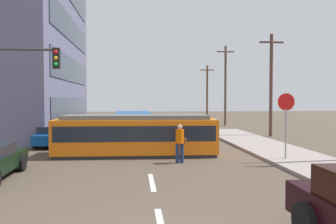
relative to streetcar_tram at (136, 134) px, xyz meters
The scene contains 14 objects.
ground_plane 2.01m from the streetcar_tram, 73.34° to the right, with size 120.00×120.00×0.00m, color brown.
lane_stripe_2 5.76m from the streetcar_tram, 85.00° to the right, with size 0.16×2.40×0.01m, color silver.
lane_stripe_3 6.11m from the streetcar_tram, 85.29° to the left, with size 0.16×2.40×0.01m, color silver.
lane_stripe_4 12.05m from the streetcar_tram, 87.64° to the left, with size 0.16×2.40×0.01m, color silver.
streetcar_tram is the anchor object (origin of this frame).
city_bus 8.78m from the streetcar_tram, 91.16° to the left, with size 2.68×5.26×1.77m.
pedestrian_crossing 3.00m from the streetcar_tram, 51.22° to the right, with size 0.49×0.36×1.67m.
parked_sedan_far 6.17m from the streetcar_tram, 139.94° to the left, with size 2.03×4.41×1.19m.
parked_sedan_furthest 11.67m from the streetcar_tram, 112.60° to the left, with size 2.01×4.53×1.19m.
stop_sign 7.11m from the streetcar_tram, 21.01° to the right, with size 0.76×0.07×2.88m.
traffic_light_mast 5.82m from the streetcar_tram, 152.52° to the right, with size 2.67×0.33×4.99m.
utility_pole_mid 12.75m from the streetcar_tram, 36.75° to the left, with size 1.80×0.24×7.52m.
utility_pole_far 20.52m from the streetcar_tram, 62.47° to the left, with size 1.80×0.24×8.26m.
utility_pole_distant 28.73m from the streetcar_tram, 70.84° to the left, with size 1.80×0.24×7.13m.
Camera 1 is at (-0.57, -5.26, 2.77)m, focal length 36.59 mm.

